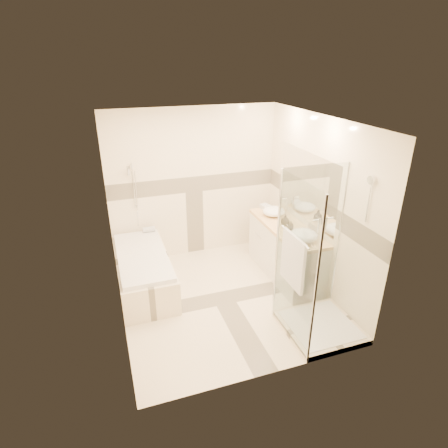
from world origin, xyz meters
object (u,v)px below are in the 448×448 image
object	(u,v)px
vessel_sink_near	(274,211)
amenity_bottle_a	(291,225)
bathtub	(143,269)
amenity_bottle_b	(285,220)
shower_enclosure	(312,295)
vessel_sink_far	(304,235)
vanity	(285,250)

from	to	relation	value
vessel_sink_near	amenity_bottle_a	distance (m)	0.57
bathtub	amenity_bottle_b	distance (m)	2.24
bathtub	amenity_bottle_a	xyz separation A→B (m)	(2.13, -0.49, 0.61)
vessel_sink_near	amenity_bottle_a	bearing A→B (deg)	-90.00
shower_enclosure	vessel_sink_near	xyz separation A→B (m)	(0.27, 1.70, 0.42)
amenity_bottle_b	vessel_sink_near	bearing A→B (deg)	90.00
bathtub	amenity_bottle_b	xyz separation A→B (m)	(2.13, -0.31, 0.63)
bathtub	amenity_bottle_a	distance (m)	2.27
shower_enclosure	vessel_sink_far	distance (m)	0.91
vanity	vessel_sink_near	size ratio (longest dim) A/B	4.57
vanity	vessel_sink_far	bearing A→B (deg)	-92.24
amenity_bottle_a	amenity_bottle_b	bearing A→B (deg)	90.00
shower_enclosure	vessel_sink_far	bearing A→B (deg)	70.28
vessel_sink_near	amenity_bottle_b	size ratio (longest dim) A/B	2.10
amenity_bottle_a	amenity_bottle_b	size ratio (longest dim) A/B	0.83
shower_enclosure	vessel_sink_near	size ratio (longest dim) A/B	5.76
bathtub	vanity	size ratio (longest dim) A/B	1.05
shower_enclosure	amenity_bottle_b	size ratio (longest dim) A/B	12.09
vessel_sink_far	amenity_bottle_b	world-z (taller)	amenity_bottle_b
vessel_sink_far	amenity_bottle_b	xyz separation A→B (m)	(0.00, 0.55, 0.01)
vanity	bathtub	bearing A→B (deg)	170.75
shower_enclosure	amenity_bottle_a	distance (m)	1.24
vessel_sink_far	amenity_bottle_b	distance (m)	0.55
shower_enclosure	amenity_bottle_a	bearing A→B (deg)	76.47
vanity	amenity_bottle_b	world-z (taller)	amenity_bottle_b
bathtub	shower_enclosure	bearing A→B (deg)	-41.10
amenity_bottle_a	amenity_bottle_b	xyz separation A→B (m)	(0.00, 0.17, 0.01)
bathtub	vessel_sink_far	size ratio (longest dim) A/B	4.37
amenity_bottle_a	vanity	bearing A→B (deg)	81.69
vanity	amenity_bottle_b	xyz separation A→B (m)	(-0.02, 0.04, 0.51)
shower_enclosure	amenity_bottle_b	world-z (taller)	shower_enclosure
vanity	amenity_bottle_b	distance (m)	0.51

